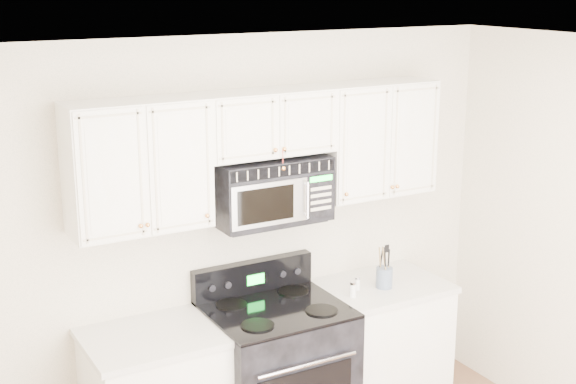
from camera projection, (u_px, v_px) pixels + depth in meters
room at (424, 338)px, 3.75m from camera, size 3.51×3.51×2.61m
base_cabinet_right at (379, 350)px, 5.56m from camera, size 0.86×0.65×0.92m
range at (276, 373)px, 5.12m from camera, size 0.84×0.76×1.14m
upper_cabinets at (265, 145)px, 4.92m from camera, size 2.44×0.37×0.75m
microwave at (270, 190)px, 4.98m from camera, size 0.73×0.41×0.40m
utensil_crock at (384, 276)px, 5.35m from camera, size 0.11×0.11×0.30m
shaker_salt at (357, 283)px, 5.32m from camera, size 0.04×0.04×0.09m
shaker_pepper at (353, 289)px, 5.19m from camera, size 0.04×0.04×0.10m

